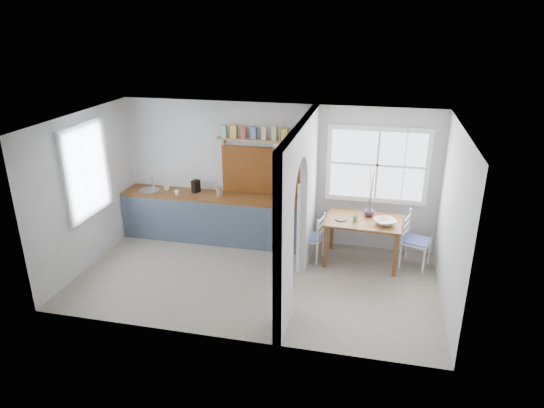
% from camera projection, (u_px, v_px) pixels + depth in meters
% --- Properties ---
extents(floor, '(5.80, 3.20, 0.01)m').
position_uv_depth(floor, '(256.00, 279.00, 7.93)').
color(floor, gray).
rests_on(floor, ground).
extents(ceiling, '(5.80, 3.20, 0.01)m').
position_uv_depth(ceiling, '(253.00, 121.00, 6.98)').
color(ceiling, silver).
rests_on(ceiling, walls).
extents(walls, '(5.81, 3.21, 2.60)m').
position_uv_depth(walls, '(254.00, 205.00, 7.45)').
color(walls, silver).
rests_on(walls, floor).
extents(partition, '(0.12, 3.20, 2.60)m').
position_uv_depth(partition, '(300.00, 198.00, 7.31)').
color(partition, silver).
rests_on(partition, floor).
extents(kitchen_window, '(0.10, 1.16, 1.50)m').
position_uv_depth(kitchen_window, '(84.00, 171.00, 7.91)').
color(kitchen_window, white).
rests_on(kitchen_window, walls).
extents(nook_window, '(1.76, 0.10, 1.30)m').
position_uv_depth(nook_window, '(377.00, 165.00, 8.39)').
color(nook_window, white).
rests_on(nook_window, walls).
extents(counter, '(3.50, 0.60, 0.90)m').
position_uv_depth(counter, '(215.00, 217.00, 9.20)').
color(counter, brown).
rests_on(counter, floor).
extents(sink, '(0.40, 0.40, 0.02)m').
position_uv_depth(sink, '(149.00, 191.00, 9.28)').
color(sink, silver).
rests_on(sink, counter).
extents(backsplash, '(1.65, 0.03, 0.90)m').
position_uv_depth(backsplash, '(265.00, 171.00, 8.91)').
color(backsplash, brown).
rests_on(backsplash, walls).
extents(shelf, '(1.75, 0.20, 0.21)m').
position_uv_depth(shelf, '(264.00, 137.00, 8.59)').
color(shelf, '#9A7B49').
rests_on(shelf, walls).
extents(pendant_lamp, '(0.26, 0.26, 0.16)m').
position_uv_depth(pendant_lamp, '(280.00, 150.00, 8.26)').
color(pendant_lamp, silver).
rests_on(pendant_lamp, ceiling).
extents(utensil_rail, '(0.02, 0.50, 0.02)m').
position_uv_depth(utensil_rail, '(303.00, 180.00, 8.09)').
color(utensil_rail, silver).
rests_on(utensil_rail, partition).
extents(dining_table, '(1.31, 0.91, 0.80)m').
position_uv_depth(dining_table, '(362.00, 241.00, 8.34)').
color(dining_table, brown).
rests_on(dining_table, floor).
extents(chair_left, '(0.46, 0.46, 0.84)m').
position_uv_depth(chair_left, '(311.00, 237.00, 8.46)').
color(chair_left, white).
rests_on(chair_left, floor).
extents(chair_right, '(0.54, 0.54, 0.95)m').
position_uv_depth(chair_right, '(416.00, 240.00, 8.18)').
color(chair_right, white).
rests_on(chair_right, floor).
extents(kettle, '(0.23, 0.20, 0.25)m').
position_uv_depth(kettle, '(278.00, 195.00, 8.65)').
color(kettle, beige).
rests_on(kettle, counter).
extents(mug_a, '(0.11, 0.11, 0.09)m').
position_uv_depth(mug_a, '(177.00, 193.00, 9.00)').
color(mug_a, silver).
rests_on(mug_a, counter).
extents(mug_b, '(0.12, 0.12, 0.08)m').
position_uv_depth(mug_b, '(167.00, 188.00, 9.25)').
color(mug_b, silver).
rests_on(mug_b, counter).
extents(knife_block, '(0.15, 0.18, 0.23)m').
position_uv_depth(knife_block, '(196.00, 186.00, 9.13)').
color(knife_block, black).
rests_on(knife_block, counter).
extents(jar, '(0.14, 0.14, 0.17)m').
position_uv_depth(jar, '(219.00, 191.00, 8.97)').
color(jar, gray).
rests_on(jar, counter).
extents(towel_magenta, '(0.02, 0.03, 0.61)m').
position_uv_depth(towel_magenta, '(301.00, 242.00, 8.58)').
color(towel_magenta, '#B4164D').
rests_on(towel_magenta, counter).
extents(towel_orange, '(0.02, 0.03, 0.45)m').
position_uv_depth(towel_orange, '(300.00, 244.00, 8.58)').
color(towel_orange, '#C9561A').
rests_on(towel_orange, counter).
extents(bowl, '(0.46, 0.46, 0.08)m').
position_uv_depth(bowl, '(385.00, 222.00, 8.01)').
color(bowl, white).
rests_on(bowl, dining_table).
extents(table_cup, '(0.12, 0.12, 0.10)m').
position_uv_depth(table_cup, '(355.00, 218.00, 8.12)').
color(table_cup, '#78A974').
rests_on(table_cup, dining_table).
extents(plate, '(0.25, 0.25, 0.02)m').
position_uv_depth(plate, '(341.00, 219.00, 8.20)').
color(plate, '#262323').
rests_on(plate, dining_table).
extents(vase, '(0.22, 0.22, 0.19)m').
position_uv_depth(vase, '(369.00, 211.00, 8.31)').
color(vase, '#422F49').
rests_on(vase, dining_table).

